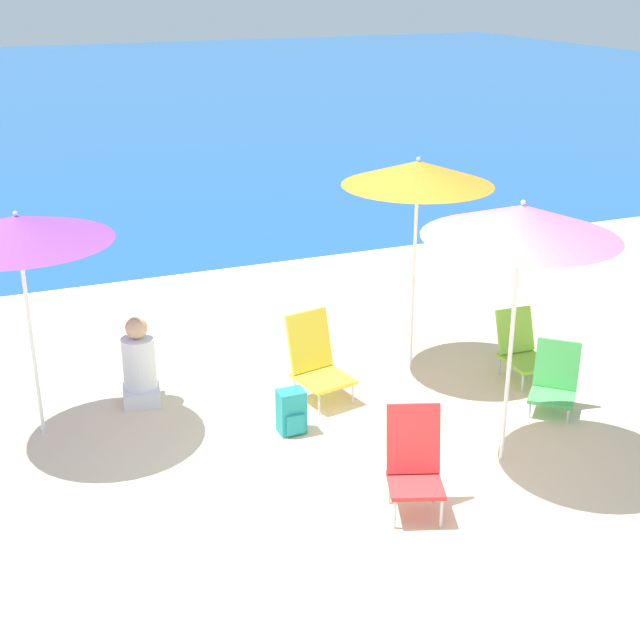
% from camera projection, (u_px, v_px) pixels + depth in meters
% --- Properties ---
extents(ground_plane, '(60.00, 60.00, 0.00)m').
position_uv_depth(ground_plane, '(341.00, 500.00, 7.24)').
color(ground_plane, beige).
extents(sea_water, '(60.00, 40.00, 0.01)m').
position_uv_depth(sea_water, '(28.00, 95.00, 29.64)').
color(sea_water, '#1E5699').
rests_on(sea_water, ground).
extents(beach_umbrella_purple, '(1.63, 1.63, 2.12)m').
position_uv_depth(beach_umbrella_purple, '(17.00, 229.00, 7.55)').
color(beach_umbrella_purple, white).
rests_on(beach_umbrella_purple, ground).
extents(beach_umbrella_pink, '(1.60, 1.60, 2.33)m').
position_uv_depth(beach_umbrella_pink, '(522.00, 222.00, 7.05)').
color(beach_umbrella_pink, white).
rests_on(beach_umbrella_pink, ground).
extents(beach_umbrella_orange, '(1.53, 1.53, 2.29)m').
position_uv_depth(beach_umbrella_orange, '(418.00, 174.00, 8.85)').
color(beach_umbrella_orange, white).
rests_on(beach_umbrella_orange, ground).
extents(beach_chair_red, '(0.56, 0.60, 0.85)m').
position_uv_depth(beach_chair_red, '(414.00, 460.00, 7.00)').
color(beach_chair_red, silver).
rests_on(beach_chair_red, ground).
extents(beach_chair_lime, '(0.43, 0.62, 0.70)m').
position_uv_depth(beach_chair_lime, '(521.00, 347.00, 9.31)').
color(beach_chair_lime, silver).
rests_on(beach_chair_lime, ground).
extents(beach_chair_green, '(0.62, 0.62, 0.68)m').
position_uv_depth(beach_chair_green, '(555.00, 379.00, 8.63)').
color(beach_chair_green, silver).
rests_on(beach_chair_green, ground).
extents(beach_chair_yellow, '(0.58, 0.69, 0.86)m').
position_uv_depth(beach_chair_yellow, '(316.00, 359.00, 8.84)').
color(beach_chair_yellow, silver).
rests_on(beach_chair_yellow, ground).
extents(person_seated_near, '(0.43, 0.48, 0.90)m').
position_uv_depth(person_seated_near, '(140.00, 367.00, 8.75)').
color(person_seated_near, silver).
rests_on(person_seated_near, ground).
extents(backpack_teal, '(0.25, 0.22, 0.43)m').
position_uv_depth(backpack_teal, '(291.00, 412.00, 8.22)').
color(backpack_teal, teal).
rests_on(backpack_teal, ground).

